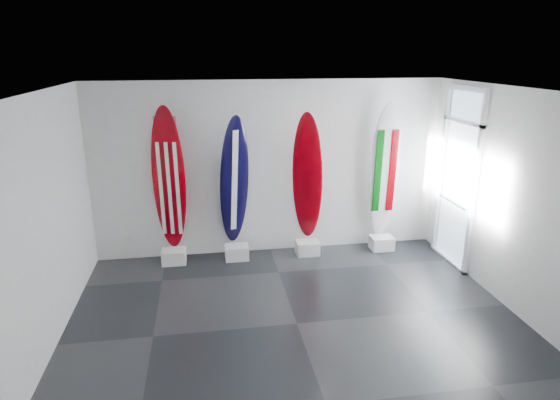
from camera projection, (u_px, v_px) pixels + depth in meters
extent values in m
plane|color=black|center=(297.00, 324.00, 6.28)|extent=(6.00, 6.00, 0.00)
plane|color=white|center=(300.00, 92.00, 5.38)|extent=(6.00, 6.00, 0.00)
plane|color=silver|center=(270.00, 169.00, 8.18)|extent=(6.00, 0.00, 6.00)
plane|color=silver|center=(365.00, 329.00, 3.48)|extent=(6.00, 0.00, 6.00)
plane|color=silver|center=(38.00, 231.00, 5.37)|extent=(0.00, 5.00, 5.00)
plane|color=silver|center=(520.00, 205.00, 6.29)|extent=(0.00, 5.00, 5.00)
cube|color=white|center=(174.00, 256.00, 8.04)|extent=(0.40, 0.30, 0.24)
ellipsoid|color=#7E0008|center=(169.00, 179.00, 7.73)|extent=(0.57, 0.27, 2.41)
cube|color=white|center=(237.00, 252.00, 8.20)|extent=(0.40, 0.30, 0.24)
ellipsoid|color=black|center=(234.00, 182.00, 7.92)|extent=(0.60, 0.51, 2.25)
cube|color=white|center=(307.00, 248.00, 8.39)|extent=(0.40, 0.30, 0.24)
ellipsoid|color=#7E0008|center=(307.00, 178.00, 8.11)|extent=(0.63, 0.56, 2.28)
cube|color=white|center=(382.00, 243.00, 8.60)|extent=(0.40, 0.30, 0.24)
ellipsoid|color=white|center=(384.00, 171.00, 8.30)|extent=(0.54, 0.20, 2.40)
cube|color=silver|center=(129.00, 240.00, 8.13)|extent=(0.09, 0.02, 0.13)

